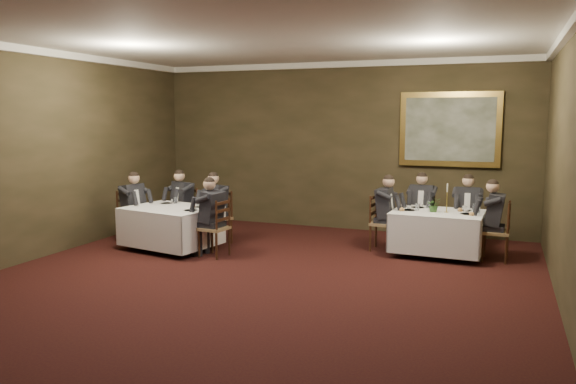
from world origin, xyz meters
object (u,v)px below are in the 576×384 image
Objects in this scene: diner_main_endleft at (383,222)px; diner_sec_backleft at (184,213)px; candlestick at (447,201)px; chair_sec_backleft at (184,224)px; chair_sec_endright at (215,240)px; chair_main_endright at (496,244)px; diner_main_endright at (496,230)px; table_second at (171,225)px; diner_sec_endleft at (133,216)px; chair_main_endleft at (382,234)px; centerpiece at (434,204)px; diner_sec_endright at (214,227)px; diner_main_backleft at (422,217)px; table_main at (437,230)px; diner_sec_backright at (217,217)px; chair_sec_backright at (218,229)px; chair_sec_endleft at (133,228)px; painting at (450,129)px; chair_main_backleft at (421,229)px; chair_main_backright at (466,232)px; diner_main_backright at (467,220)px.

diner_main_endleft and diner_sec_backleft have the same top height.
diner_main_endleft reaches higher than candlestick.
chair_sec_backleft and chair_sec_endright have the same top height.
diner_main_endright is (-0.01, 0.00, 0.23)m from chair_main_endright.
diner_main_endleft reaches higher than table_second.
chair_sec_backleft is 1.01m from diner_sec_endleft.
chair_main_endleft is 1.09m from centerpiece.
table_second is 0.98m from diner_sec_endright.
diner_main_backleft is at bearing 110.34° from centerpiece.
chair_main_endleft is at bearing 177.58° from table_main.
chair_sec_endright is 3.79m from centerpiece.
diner_sec_endright is 3.98m from candlestick.
diner_main_backleft reaches higher than table_second.
diner_sec_backright is 0.97m from diner_sec_endright.
diner_main_endleft reaches higher than chair_sec_backright.
chair_sec_endleft is (-0.71, -0.68, -0.23)m from diner_sec_backleft.
painting reaches higher than chair_sec_backleft.
diner_sec_endleft is at bearing -168.79° from table_main.
chair_main_endright is (1.33, -0.83, 0.00)m from chair_main_backleft.
painting is at bearing -111.01° from diner_main_backleft.
diner_sec_endright is at bearing 90.00° from chair_sec_endright.
diner_sec_backleft is (-4.41, -1.19, 0.00)m from diner_main_backleft.
table_second is at bearing 93.65° from diner_sec_endleft.
diner_main_endright is 1.35× the size of chair_sec_endleft.
diner_main_backleft is at bearing 60.49° from diner_main_endright.
chair_main_backright is at bearing -179.46° from chair_main_backleft.
chair_main_backright is 0.74× the size of diner_sec_endright.
painting reaches higher than chair_main_backleft.
painting is (3.54, 3.07, 1.85)m from chair_sec_endright.
chair_main_endright is 6.53m from chair_sec_endleft.
chair_main_endright is 1.00× the size of chair_sec_endright.
diner_sec_endright is 5.19× the size of centerpiece.
candlestick is (1.10, -0.06, 0.67)m from chair_main_endleft.
chair_sec_endright is (-4.48, -1.41, -0.23)m from diner_main_endright.
chair_sec_backleft is 0.84m from chair_sec_backright.
diner_main_endright is at bearing 113.37° from chair_sec_endleft.
diner_sec_backright is 1.64m from chair_sec_endleft.
candlestick is (3.68, 1.43, 0.67)m from chair_sec_endright.
chair_main_endright is 1.96× the size of candlestick.
chair_main_backright is at bearing 35.45° from chair_main_endright.
chair_sec_endleft is at bearing 15.82° from diner_main_backright.
chair_main_backright and chair_sec_endleft have the same top height.
diner_sec_backright reaches higher than chair_main_backleft.
diner_main_backleft is 1.86m from painting.
diner_sec_endleft reaches higher than centerpiece.
chair_sec_endright is (1.24, -1.05, 0.00)m from chair_sec_backleft.
chair_sec_backright is at bearing -168.69° from chair_sec_backleft.
chair_sec_backright is (0.83, -0.15, 0.00)m from chair_sec_backleft.
painting is at bearing 151.57° from chair_main_endleft.
diner_main_backleft is 0.97m from centerpiece.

